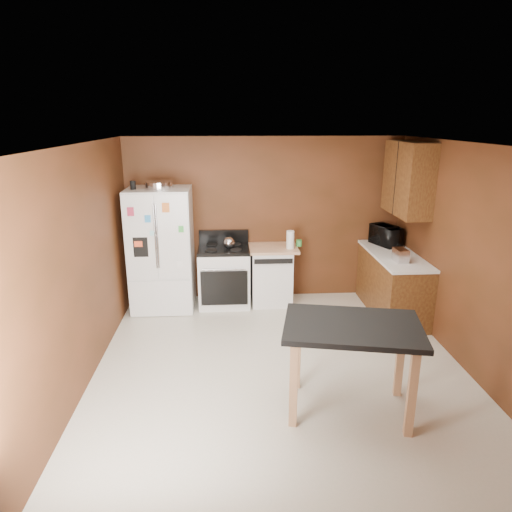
{
  "coord_description": "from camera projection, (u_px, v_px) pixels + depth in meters",
  "views": [
    {
      "loc": [
        -0.56,
        -4.64,
        2.75
      ],
      "look_at": [
        -0.22,
        0.85,
        1.08
      ],
      "focal_mm": 32.0,
      "sensor_mm": 36.0,
      "label": 1
    }
  ],
  "objects": [
    {
      "name": "gas_range",
      "position": [
        224.0,
        275.0,
        6.93
      ],
      "size": [
        0.76,
        0.68,
        1.1
      ],
      "color": "white",
      "rests_on": "ground"
    },
    {
      "name": "dishwasher",
      "position": [
        271.0,
        274.0,
        7.0
      ],
      "size": [
        0.78,
        0.63,
        0.89
      ],
      "color": "white",
      "rests_on": "ground"
    },
    {
      "name": "ceiling",
      "position": [
        283.0,
        144.0,
        4.54
      ],
      "size": [
        4.5,
        4.5,
        0.0
      ],
      "primitive_type": "plane",
      "rotation": [
        3.14,
        0.0,
        0.0
      ],
      "color": "white",
      "rests_on": "ground"
    },
    {
      "name": "toaster",
      "position": [
        401.0,
        255.0,
        6.11
      ],
      "size": [
        0.16,
        0.25,
        0.17
      ],
      "primitive_type": "cube",
      "rotation": [
        0.0,
        0.0,
        0.07
      ],
      "color": "silver",
      "rests_on": "right_cabinets"
    },
    {
      "name": "green_canister",
      "position": [
        299.0,
        243.0,
        6.9
      ],
      "size": [
        0.11,
        0.11,
        0.1
      ],
      "primitive_type": "cylinder",
      "rotation": [
        0.0,
        0.0,
        -0.3
      ],
      "color": "green",
      "rests_on": "dishwasher"
    },
    {
      "name": "pen_cup",
      "position": [
        133.0,
        185.0,
        6.33
      ],
      "size": [
        0.08,
        0.08,
        0.12
      ],
      "primitive_type": "cylinder",
      "color": "black",
      "rests_on": "refrigerator"
    },
    {
      "name": "wall_back",
      "position": [
        265.0,
        219.0,
        7.05
      ],
      "size": [
        4.2,
        0.0,
        4.2
      ],
      "primitive_type": "plane",
      "rotation": [
        1.57,
        0.0,
        0.0
      ],
      "color": "#5F2E19",
      "rests_on": "ground"
    },
    {
      "name": "microwave",
      "position": [
        386.0,
        236.0,
        6.91
      ],
      "size": [
        0.49,
        0.58,
        0.27
      ],
      "primitive_type": "imported",
      "rotation": [
        0.0,
        0.0,
        1.96
      ],
      "color": "black",
      "rests_on": "right_cabinets"
    },
    {
      "name": "roasting_pan",
      "position": [
        159.0,
        185.0,
        6.42
      ],
      "size": [
        0.39,
        0.39,
        0.1
      ],
      "primitive_type": "cylinder",
      "color": "silver",
      "rests_on": "refrigerator"
    },
    {
      "name": "floor",
      "position": [
        280.0,
        367.0,
        5.26
      ],
      "size": [
        4.5,
        4.5,
        0.0
      ],
      "primitive_type": "plane",
      "color": "beige",
      "rests_on": "ground"
    },
    {
      "name": "wall_front",
      "position": [
        324.0,
        378.0,
        2.75
      ],
      "size": [
        4.2,
        0.0,
        4.2
      ],
      "primitive_type": "plane",
      "rotation": [
        -1.57,
        0.0,
        0.0
      ],
      "color": "#5F2E19",
      "rests_on": "ground"
    },
    {
      "name": "island",
      "position": [
        352.0,
        338.0,
        4.28
      ],
      "size": [
        1.41,
        1.08,
        0.91
      ],
      "color": "black",
      "rests_on": "ground"
    },
    {
      "name": "wall_left",
      "position": [
        82.0,
        268.0,
        4.77
      ],
      "size": [
        0.0,
        4.5,
        4.5
      ],
      "primitive_type": "plane",
      "rotation": [
        1.57,
        0.0,
        1.57
      ],
      "color": "#5F2E19",
      "rests_on": "ground"
    },
    {
      "name": "paper_towel",
      "position": [
        290.0,
        240.0,
        6.76
      ],
      "size": [
        0.13,
        0.13,
        0.27
      ],
      "primitive_type": "cylinder",
      "rotation": [
        0.0,
        0.0,
        0.18
      ],
      "color": "white",
      "rests_on": "dishwasher"
    },
    {
      "name": "right_cabinets",
      "position": [
        397.0,
        253.0,
        6.52
      ],
      "size": [
        0.63,
        1.58,
        2.45
      ],
      "color": "brown",
      "rests_on": "ground"
    },
    {
      "name": "refrigerator",
      "position": [
        162.0,
        250.0,
        6.69
      ],
      "size": [
        0.9,
        0.8,
        1.8
      ],
      "color": "white",
      "rests_on": "ground"
    },
    {
      "name": "wall_right",
      "position": [
        471.0,
        260.0,
        5.02
      ],
      "size": [
        0.0,
        4.5,
        4.5
      ],
      "primitive_type": "plane",
      "rotation": [
        1.57,
        0.0,
        -1.57
      ],
      "color": "#5F2E19",
      "rests_on": "ground"
    },
    {
      "name": "kettle",
      "position": [
        229.0,
        243.0,
        6.74
      ],
      "size": [
        0.17,
        0.17,
        0.17
      ],
      "primitive_type": "sphere",
      "color": "silver",
      "rests_on": "gas_range"
    }
  ]
}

